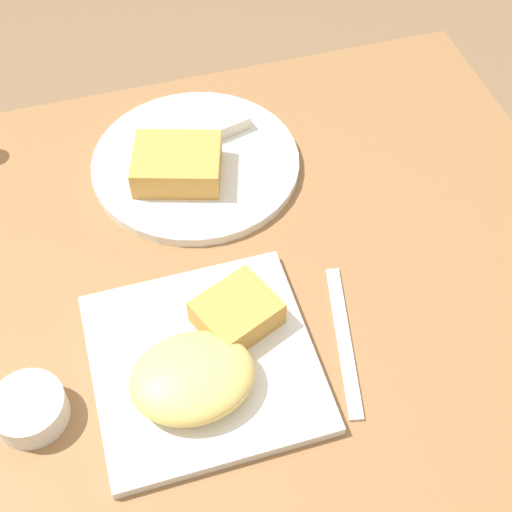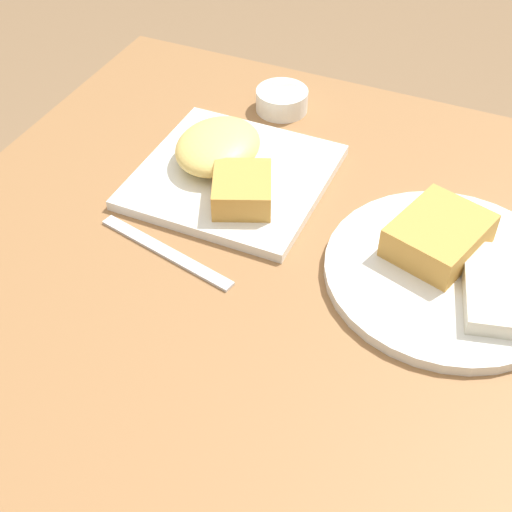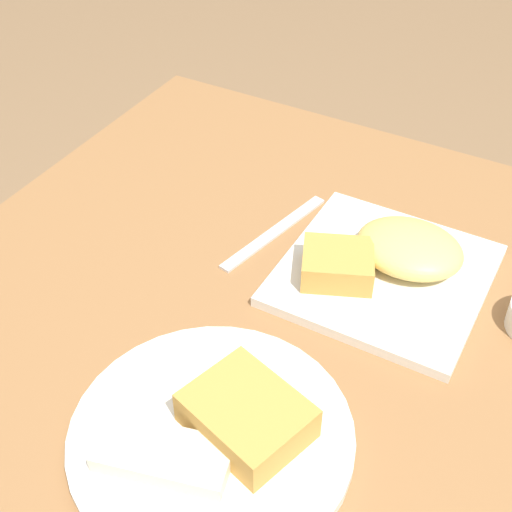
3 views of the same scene
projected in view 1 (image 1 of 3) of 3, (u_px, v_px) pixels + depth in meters
ground_plane at (268, 491)px, 1.44m from camera, size 8.00×8.00×0.00m
dining_table at (274, 326)px, 0.94m from camera, size 0.84×0.83×0.72m
plate_square_near at (204, 361)px, 0.78m from camera, size 0.24×0.24×0.06m
plate_oval_far at (192, 160)px, 0.97m from camera, size 0.28×0.28×0.05m
sauce_ramekin at (29, 408)px, 0.74m from camera, size 0.08×0.08×0.03m
butter_knife at (344, 339)px, 0.81m from camera, size 0.06×0.20×0.00m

